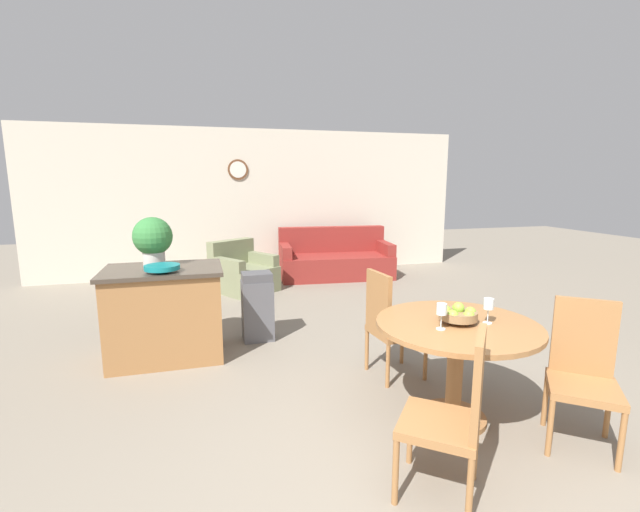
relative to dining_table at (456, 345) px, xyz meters
The scene contains 14 objects.
wall_back 5.66m from the dining_table, 97.11° to the left, with size 8.00×0.09×2.70m.
dining_table is the anchor object (origin of this frame).
dining_chair_near_left 0.82m from the dining_table, 123.36° to the right, with size 0.59×0.59×0.97m.
dining_chair_near_right 0.82m from the dining_table, 33.36° to the right, with size 0.59×0.59×0.97m.
dining_chair_far_side 0.82m from the dining_table, 101.64° to the left, with size 0.46×0.46×0.97m.
fruit_bowl 0.24m from the dining_table, 23.36° to the right, with size 0.27×0.27×0.15m.
wine_glass_left 0.37m from the dining_table, 155.24° to the right, with size 0.07×0.07×0.18m.
wine_glass_right 0.37m from the dining_table, 18.59° to the right, with size 0.07×0.07×0.18m.
kitchen_island 2.78m from the dining_table, 139.63° to the left, with size 1.12×0.78×0.92m.
teal_bowl 2.67m from the dining_table, 142.74° to the left, with size 0.32×0.32×0.07m.
potted_plant 3.02m from the dining_table, 138.20° to the left, with size 0.38×0.38×0.49m.
trash_bin 2.36m from the dining_table, 119.92° to the left, with size 0.33×0.28×0.76m.
couch 4.91m from the dining_table, 82.66° to the left, with size 2.10×1.15×0.90m.
armchair 4.42m from the dining_table, 104.75° to the left, with size 1.14×1.15×0.80m.
Camera 1 is at (-1.05, -1.71, 1.76)m, focal length 24.00 mm.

